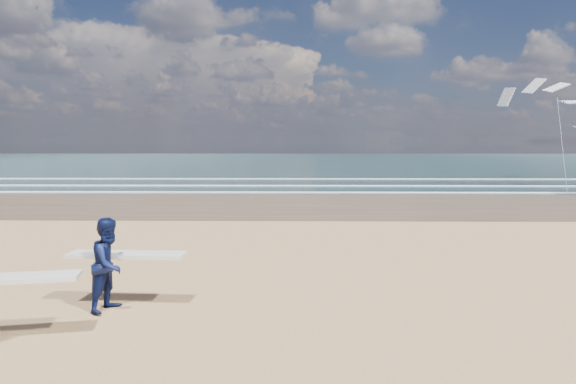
{
  "coord_description": "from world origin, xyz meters",
  "views": [
    {
      "loc": [
        3.87,
        -7.69,
        3.08
      ],
      "look_at": [
        3.62,
        6.0,
        1.73
      ],
      "focal_mm": 32.0,
      "sensor_mm": 36.0,
      "label": 1
    }
  ],
  "objects": [
    {
      "name": "ocean",
      "position": [
        20.0,
        72.0,
        0.01
      ],
      "size": [
        220.0,
        100.0,
        0.02
      ],
      "primitive_type": "cube",
      "color": "#183135",
      "rests_on": "ground"
    },
    {
      "name": "surfer_far",
      "position": [
        0.46,
        1.46,
        0.86
      ],
      "size": [
        2.22,
        1.16,
        1.71
      ],
      "color": "#0A143D",
      "rests_on": "ground"
    },
    {
      "name": "kite_1",
      "position": [
        20.65,
        25.71,
        4.62
      ],
      "size": [
        6.56,
        4.82,
        7.91
      ],
      "color": "slate",
      "rests_on": "ground"
    },
    {
      "name": "foam_breakers",
      "position": [
        20.0,
        28.1,
        0.05
      ],
      "size": [
        220.0,
        11.7,
        0.05
      ],
      "color": "white",
      "rests_on": "ground"
    }
  ]
}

